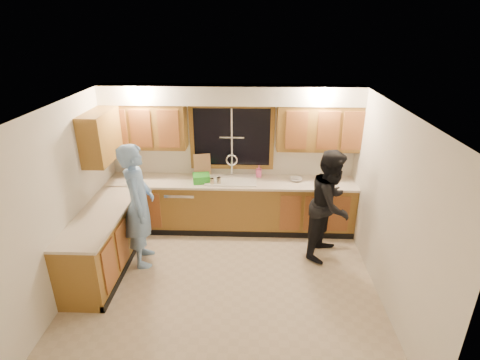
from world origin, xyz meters
name	(u,v)px	position (x,y,z in m)	size (l,w,h in m)	color
floor	(225,286)	(0.00, 0.00, 0.00)	(4.20, 4.20, 0.00)	#C3B096
ceiling	(222,109)	(0.00, 0.00, 2.50)	(4.20, 4.20, 0.00)	silver
wall_back	(232,156)	(0.00, 1.90, 1.25)	(4.20, 4.20, 0.00)	silver
wall_left	(62,204)	(-2.10, 0.00, 1.25)	(3.80, 3.80, 0.00)	silver
wall_right	(390,209)	(2.10, 0.00, 1.25)	(3.80, 3.80, 0.00)	silver
base_cabinets_back	(231,206)	(0.00, 1.60, 0.44)	(4.20, 0.60, 0.88)	olive
base_cabinets_left	(104,243)	(-1.80, 0.35, 0.44)	(0.60, 1.90, 0.88)	olive
countertop_back	(231,182)	(0.00, 1.58, 0.90)	(4.20, 0.63, 0.04)	beige
countertop_left	(100,215)	(-1.79, 0.35, 0.90)	(0.63, 1.90, 0.04)	beige
upper_cabinets_left	(145,126)	(-1.43, 1.73, 1.83)	(1.35, 0.33, 0.75)	olive
upper_cabinets_right	(318,128)	(1.43, 1.73, 1.83)	(1.35, 0.33, 0.75)	olive
upper_cabinets_return	(101,136)	(-1.94, 1.12, 1.83)	(0.33, 0.90, 0.75)	olive
soffit	(231,95)	(0.00, 1.72, 2.35)	(4.20, 0.35, 0.30)	white
window_frame	(232,137)	(0.00, 1.89, 1.60)	(1.44, 0.03, 1.14)	black
sink	(231,184)	(0.00, 1.60, 0.86)	(0.86, 0.52, 0.57)	white
dishwasher	(183,207)	(-0.85, 1.59, 0.41)	(0.60, 0.56, 0.82)	white
stove	(88,266)	(-1.80, -0.22, 0.45)	(0.58, 0.75, 0.90)	white
man	(139,206)	(-1.29, 0.57, 0.95)	(0.69, 0.45, 1.89)	#77A3E1
woman	(331,205)	(1.55, 0.87, 0.86)	(0.84, 0.65, 1.73)	black
knife_block	(130,169)	(-1.79, 1.77, 1.03)	(0.12, 0.10, 0.23)	#99572A
cutting_board	(202,165)	(-0.52, 1.82, 1.11)	(0.29, 0.02, 0.39)	tan
dish_crate	(201,178)	(-0.50, 1.54, 0.98)	(0.28, 0.26, 0.13)	green
soap_bottle	(259,171)	(0.47, 1.79, 1.02)	(0.09, 0.10, 0.21)	pink
bowl	(296,179)	(1.10, 1.64, 0.95)	(0.21, 0.21, 0.05)	silver
can_left	(219,181)	(-0.20, 1.42, 0.98)	(0.07, 0.07, 0.13)	#C4B697
can_right	(212,182)	(-0.31, 1.40, 0.98)	(0.07, 0.07, 0.12)	#C4B697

